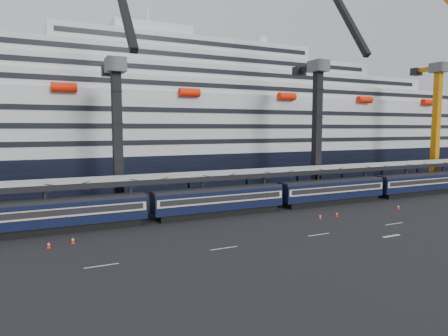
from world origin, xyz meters
The scene contains 13 objects.
ground centered at (0.00, 0.00, 0.00)m, with size 260.00×260.00×0.00m, color black.
lane_markings centered at (8.15, -5.23, 0.01)m, with size 111.00×4.27×0.02m.
train centered at (-4.65, 10.00, 2.20)m, with size 133.05×3.00×4.05m.
canopy centered at (0.00, 14.00, 5.25)m, with size 130.00×6.25×5.53m.
cruise_ship centered at (-1.08, 45.99, 12.34)m, with size 214.09×28.84×34.00m.
crane_dark_near centered at (-20.00, 18.59, 11.93)m, with size 4.50×17.75×35.08m.
crane_dark_mid centered at (15.00, 17.59, 13.36)m, with size 4.50×18.24×39.64m.
crane_yellow_near centered at (48.00, 18.47, 14.24)m, with size 4.50×20.12×40.16m.
traffic_cone_b centered at (-30.01, 3.75, 0.36)m, with size 0.37×0.37×0.73m.
traffic_cone_c centered at (-27.64, 4.39, 0.39)m, with size 0.40×0.40×0.80m.
traffic_cone_d centered at (3.28, 2.28, 0.35)m, with size 0.36×0.36×0.72m.
traffic_cone_e centered at (6.28, 2.42, 0.35)m, with size 0.36×0.36×0.72m.
traffic_cone_f centered at (18.09, 2.38, 0.38)m, with size 0.38×0.38×0.76m.
Camera 1 is at (-31.01, -39.46, 12.09)m, focal length 32.00 mm.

